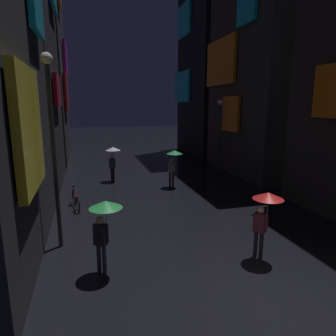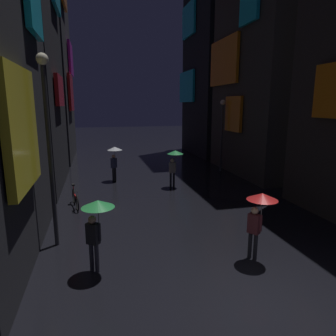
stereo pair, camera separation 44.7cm
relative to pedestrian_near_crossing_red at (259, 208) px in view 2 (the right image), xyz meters
The scene contains 11 objects.
ground_plane 2.77m from the pedestrian_near_crossing_red, 117.13° to the right, with size 120.00×120.00×0.00m, color black.
building_left_far 23.72m from the pedestrian_near_crossing_red, 112.71° to the left, with size 4.25×8.52×21.13m.
building_right_mid 14.51m from the pedestrian_near_crossing_red, 59.70° to the left, with size 4.25×8.04×16.94m.
building_right_far 22.88m from the pedestrian_near_crossing_red, 71.82° to the left, with size 4.25×7.53×22.64m.
pedestrian_near_crossing_red is the anchor object (origin of this frame).
pedestrian_far_right_green 4.69m from the pedestrian_near_crossing_red, behind, with size 0.90×0.90×2.12m.
pedestrian_foreground_left_clear 11.40m from the pedestrian_near_crossing_red, 107.82° to the left, with size 0.90×0.90×2.12m.
pedestrian_midstreet_centre_green 8.61m from the pedestrian_near_crossing_red, 91.99° to the left, with size 0.90×0.90×2.12m.
bicycle_parked_at_storefront 8.58m from the pedestrian_near_crossing_red, 131.43° to the left, with size 0.41×1.80×0.96m.
streetlamp_left_near 6.85m from the pedestrian_near_crossing_red, 157.37° to the left, with size 0.36×0.36×6.14m.
streetlamp_right_far 12.64m from the pedestrian_near_crossing_red, 71.47° to the left, with size 0.36×0.36×4.98m.
Camera 2 is at (-3.58, -5.50, 4.62)m, focal length 32.00 mm.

